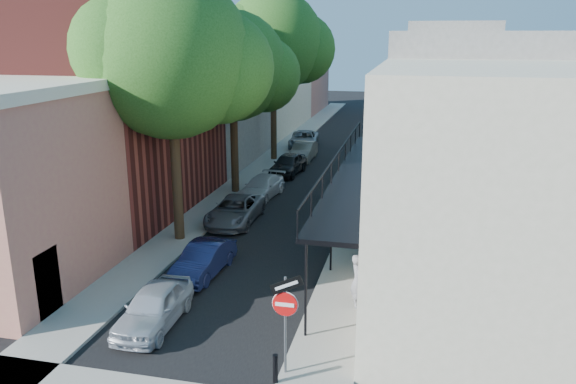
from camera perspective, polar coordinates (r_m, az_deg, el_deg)
The scene contains 19 objects.
ground at distance 16.05m, azimuth -12.76°, elevation -18.30°, with size 160.00×160.00×0.00m, color black.
road_surface at distance 43.23m, azimuth 4.44°, elevation 3.84°, with size 6.00×64.00×0.01m, color black.
sidewalk_left at distance 43.97m, azimuth -0.73°, elevation 4.16°, with size 2.00×64.00×0.12m, color gray.
sidewalk_right at distance 42.83m, azimuth 9.75°, elevation 3.62°, with size 2.00×64.00×0.12m, color gray.
buildings_left at distance 43.65m, azimuth -8.03°, elevation 10.40°, with size 10.10×59.10×12.00m.
buildings_right at distance 41.68m, azimuth 16.93°, elevation 8.93°, with size 9.80×55.00×10.00m.
sign_post at distance 14.85m, azimuth -0.27°, elevation -11.70°, with size 0.89×0.17×2.99m.
bollard at distance 15.25m, azimuth -1.29°, elevation -17.50°, with size 0.14×0.14×0.80m, color black.
oak_near at distance 24.11m, azimuth -10.68°, elevation 13.09°, with size 7.48×6.80×11.42m.
oak_mid at distance 31.63m, azimuth -4.87°, elevation 12.37°, with size 6.60×6.00×10.20m.
oak_far at distance 40.27m, azimuth -0.79°, elevation 14.85°, with size 7.70×7.00×11.90m.
parked_car_a at distance 18.44m, azimuth -13.47°, elevation -11.27°, with size 1.51×3.75×1.28m, color #A6ADB8.
parked_car_b at distance 21.74m, azimuth -8.57°, elevation -6.82°, with size 1.28×3.68×1.21m, color #161D45.
parked_car_c at distance 27.39m, azimuth -5.39°, elevation -1.88°, with size 2.07×4.48×1.25m, color slate.
parked_car_d at distance 31.57m, azimuth -2.70°, elevation 0.49°, with size 1.65×4.07×1.18m, color silver.
parked_car_e at distance 36.71m, azimuth 0.01°, elevation 2.85°, with size 1.64×4.08×1.39m, color black.
parked_car_f at distance 40.88m, azimuth 1.58°, elevation 4.15°, with size 1.43×4.10×1.35m, color gray.
parked_car_g at distance 45.63m, azimuth 1.63°, elevation 5.36°, with size 2.21×4.80×1.33m, color gray.
pedestrian at distance 18.91m, azimuth 7.07°, elevation -8.91°, with size 0.67×0.44×1.83m, color slate.
Camera 1 is at (6.17, -11.86, 8.88)m, focal length 35.00 mm.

